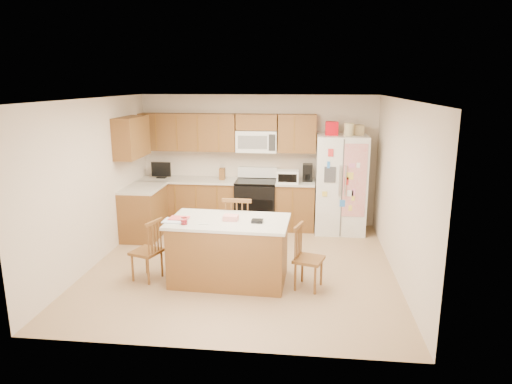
# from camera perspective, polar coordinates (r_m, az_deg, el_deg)

# --- Properties ---
(ground) EXTENTS (4.50, 4.50, 0.00)m
(ground) POSITION_cam_1_polar(r_m,az_deg,el_deg) (7.04, -1.73, -9.23)
(ground) COLOR #A57D59
(ground) RESTS_ON ground
(room_shell) EXTENTS (4.60, 4.60, 2.52)m
(room_shell) POSITION_cam_1_polar(r_m,az_deg,el_deg) (6.62, -1.82, 2.35)
(room_shell) COLOR beige
(room_shell) RESTS_ON ground
(cabinetry) EXTENTS (3.36, 1.56, 2.15)m
(cabinetry) POSITION_cam_1_polar(r_m,az_deg,el_deg) (8.63, -6.59, 1.36)
(cabinetry) COLOR brown
(cabinetry) RESTS_ON ground
(stove) EXTENTS (0.76, 0.65, 1.13)m
(stove) POSITION_cam_1_polar(r_m,az_deg,el_deg) (8.71, 0.02, -1.41)
(stove) COLOR black
(stove) RESTS_ON ground
(refrigerator) EXTENTS (0.90, 0.79, 2.04)m
(refrigerator) POSITION_cam_1_polar(r_m,az_deg,el_deg) (8.52, 10.53, 1.10)
(refrigerator) COLOR white
(refrigerator) RESTS_ON ground
(island) EXTENTS (1.71, 1.02, 0.98)m
(island) POSITION_cam_1_polar(r_m,az_deg,el_deg) (6.40, -3.39, -7.29)
(island) COLOR brown
(island) RESTS_ON ground
(windsor_chair_left) EXTENTS (0.47, 0.48, 0.88)m
(windsor_chair_left) POSITION_cam_1_polar(r_m,az_deg,el_deg) (6.62, -13.37, -7.22)
(windsor_chair_left) COLOR brown
(windsor_chair_left) RESTS_ON ground
(windsor_chair_back) EXTENTS (0.47, 0.45, 1.06)m
(windsor_chair_back) POSITION_cam_1_polar(r_m,az_deg,el_deg) (6.99, -2.17, -4.99)
(windsor_chair_back) COLOR brown
(windsor_chair_back) RESTS_ON ground
(windsor_chair_right) EXTENTS (0.46, 0.47, 0.88)m
(windsor_chair_right) POSITION_cam_1_polar(r_m,az_deg,el_deg) (6.23, 6.42, -8.27)
(windsor_chair_right) COLOR brown
(windsor_chair_right) RESTS_ON ground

